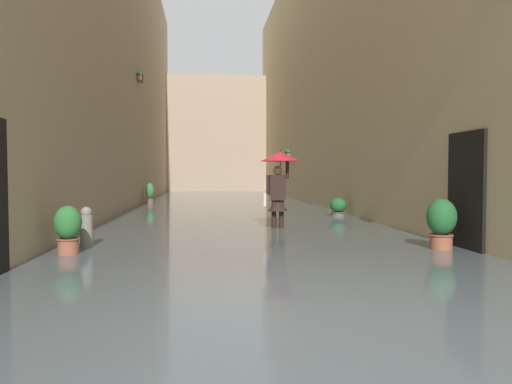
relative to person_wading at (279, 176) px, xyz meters
name	(u,v)px	position (x,y,z in m)	size (l,w,h in m)	color
ground_plane	(227,209)	(0.86, -8.04, -1.41)	(74.82, 74.82, 0.00)	gray
flood_water	(227,207)	(0.86, -8.04, -1.34)	(8.10, 35.93, 0.14)	#515B60
building_facade_left	(335,58)	(-3.69, -8.04, 4.89)	(2.04, 33.93, 12.60)	tan
building_facade_right	(112,50)	(5.41, -8.04, 4.95)	(2.04, 33.93, 12.73)	tan
building_facade_far	(216,135)	(0.86, -23.91, 2.92)	(10.90, 1.80, 8.67)	tan
person_wading	(279,176)	(0.00, 0.00, 0.00)	(0.97, 0.97, 2.05)	black
potted_plant_near_left	(338,208)	(-2.35, -2.94, -1.03)	(0.51, 0.51, 0.70)	#66605B
potted_plant_mid_left	(441,224)	(-2.31, 3.43, -0.84)	(0.51, 0.51, 1.03)	#9E563D
potted_plant_mid_right	(150,194)	(4.17, -9.69, -0.87)	(0.40, 0.40, 1.03)	brown
potted_plant_far_right	(68,231)	(4.02, 3.21, -0.89)	(0.44, 0.44, 0.94)	#9E563D
mooring_bollard	(87,231)	(3.91, 2.45, -0.98)	(0.22, 0.22, 0.87)	gray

